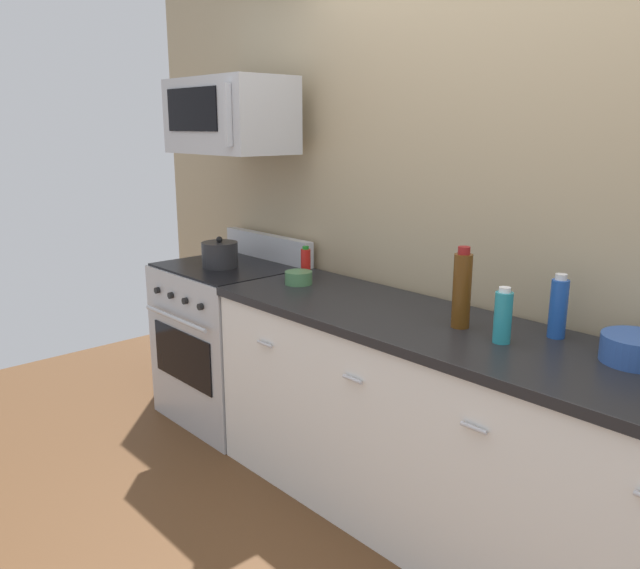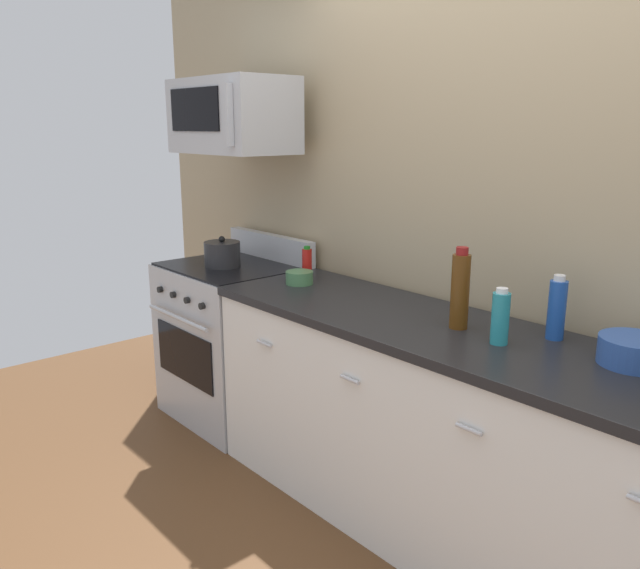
{
  "view_description": "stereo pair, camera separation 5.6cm",
  "coord_description": "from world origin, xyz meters",
  "px_view_note": "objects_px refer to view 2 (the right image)",
  "views": [
    {
      "loc": [
        1.37,
        -2.01,
        1.7
      ],
      "look_at": [
        -0.77,
        -0.05,
        0.97
      ],
      "focal_mm": 35.72,
      "sensor_mm": 36.0,
      "label": 1
    },
    {
      "loc": [
        1.41,
        -1.97,
        1.7
      ],
      "look_at": [
        -0.77,
        -0.05,
        0.97
      ],
      "focal_mm": 35.72,
      "sensor_mm": 36.0,
      "label": 2
    }
  ],
  "objects_px": {
    "range_oven": "(233,340)",
    "bowl_green_glaze": "(299,277)",
    "bottle_soda_blue": "(557,309)",
    "stockpot": "(222,254)",
    "microwave": "(232,116)",
    "bottle_wine_amber": "(460,290)",
    "bottle_hot_sauce_red": "(307,263)",
    "bowl_blue_mixing": "(634,350)",
    "bottle_dish_soap": "(500,317)"
  },
  "relations": [
    {
      "from": "bottle_dish_soap",
      "to": "stockpot",
      "type": "height_order",
      "value": "bottle_dish_soap"
    },
    {
      "from": "microwave",
      "to": "bottle_hot_sauce_red",
      "type": "bearing_deg",
      "value": 8.68
    },
    {
      "from": "bottle_dish_soap",
      "to": "bowl_blue_mixing",
      "type": "relative_size",
      "value": 0.91
    },
    {
      "from": "bottle_soda_blue",
      "to": "stockpot",
      "type": "xyz_separation_m",
      "value": [
        -1.89,
        -0.25,
        -0.04
      ]
    },
    {
      "from": "bottle_wine_amber",
      "to": "bottle_soda_blue",
      "type": "xyz_separation_m",
      "value": [
        0.32,
        0.16,
        -0.04
      ]
    },
    {
      "from": "bottle_soda_blue",
      "to": "stockpot",
      "type": "distance_m",
      "value": 1.91
    },
    {
      "from": "microwave",
      "to": "bottle_hot_sauce_red",
      "type": "relative_size",
      "value": 4.34
    },
    {
      "from": "bottle_dish_soap",
      "to": "bottle_hot_sauce_red",
      "type": "xyz_separation_m",
      "value": [
        -1.25,
        0.14,
        -0.02
      ]
    },
    {
      "from": "bottle_hot_sauce_red",
      "to": "bowl_blue_mixing",
      "type": "height_order",
      "value": "bottle_hot_sauce_red"
    },
    {
      "from": "bottle_soda_blue",
      "to": "bowl_green_glaze",
      "type": "relative_size",
      "value": 1.76
    },
    {
      "from": "bottle_dish_soap",
      "to": "stockpot",
      "type": "relative_size",
      "value": 1.04
    },
    {
      "from": "bottle_dish_soap",
      "to": "bottle_wine_amber",
      "type": "relative_size",
      "value": 0.65
    },
    {
      "from": "bottle_dish_soap",
      "to": "bottle_hot_sauce_red",
      "type": "relative_size",
      "value": 1.23
    },
    {
      "from": "bowl_blue_mixing",
      "to": "bowl_green_glaze",
      "type": "xyz_separation_m",
      "value": [
        -1.61,
        -0.13,
        -0.02
      ]
    },
    {
      "from": "bottle_hot_sauce_red",
      "to": "bowl_green_glaze",
      "type": "xyz_separation_m",
      "value": [
        0.07,
        -0.11,
        -0.05
      ]
    },
    {
      "from": "microwave",
      "to": "stockpot",
      "type": "relative_size",
      "value": 3.66
    },
    {
      "from": "bowl_blue_mixing",
      "to": "bottle_dish_soap",
      "type": "bearing_deg",
      "value": -159.51
    },
    {
      "from": "bottle_dish_soap",
      "to": "microwave",
      "type": "bearing_deg",
      "value": 178.26
    },
    {
      "from": "microwave",
      "to": "bottle_soda_blue",
      "type": "xyz_separation_m",
      "value": [
        1.89,
        0.15,
        -0.71
      ]
    },
    {
      "from": "bottle_dish_soap",
      "to": "stockpot",
      "type": "xyz_separation_m",
      "value": [
        -1.78,
        -0.04,
        -0.03
      ]
    },
    {
      "from": "bottle_hot_sauce_red",
      "to": "bottle_wine_amber",
      "type": "xyz_separation_m",
      "value": [
        1.04,
        -0.09,
        0.07
      ]
    },
    {
      "from": "bottle_dish_soap",
      "to": "bottle_soda_blue",
      "type": "height_order",
      "value": "bottle_soda_blue"
    },
    {
      "from": "bottle_wine_amber",
      "to": "bottle_soda_blue",
      "type": "height_order",
      "value": "bottle_wine_amber"
    },
    {
      "from": "range_oven",
      "to": "bottle_dish_soap",
      "type": "xyz_separation_m",
      "value": [
        1.78,
        -0.01,
        0.55
      ]
    },
    {
      "from": "microwave",
      "to": "bottle_wine_amber",
      "type": "relative_size",
      "value": 2.29
    },
    {
      "from": "bottle_wine_amber",
      "to": "bottle_soda_blue",
      "type": "relative_size",
      "value": 1.32
    },
    {
      "from": "microwave",
      "to": "bottle_hot_sauce_red",
      "type": "distance_m",
      "value": 0.92
    },
    {
      "from": "bottle_soda_blue",
      "to": "bowl_blue_mixing",
      "type": "xyz_separation_m",
      "value": [
        0.31,
        -0.05,
        -0.07
      ]
    },
    {
      "from": "bottle_hot_sauce_red",
      "to": "bottle_soda_blue",
      "type": "bearing_deg",
      "value": 2.96
    },
    {
      "from": "bottle_wine_amber",
      "to": "bottle_soda_blue",
      "type": "bearing_deg",
      "value": 27.16
    },
    {
      "from": "stockpot",
      "to": "bowl_green_glaze",
      "type": "bearing_deg",
      "value": 6.91
    },
    {
      "from": "bowl_green_glaze",
      "to": "stockpot",
      "type": "xyz_separation_m",
      "value": [
        -0.6,
        -0.07,
        0.04
      ]
    },
    {
      "from": "bowl_blue_mixing",
      "to": "bowl_green_glaze",
      "type": "height_order",
      "value": "bowl_blue_mixing"
    },
    {
      "from": "bottle_wine_amber",
      "to": "bottle_hot_sauce_red",
      "type": "bearing_deg",
      "value": 174.85
    },
    {
      "from": "range_oven",
      "to": "bowl_green_glaze",
      "type": "bearing_deg",
      "value": 1.83
    },
    {
      "from": "range_oven",
      "to": "bowl_green_glaze",
      "type": "height_order",
      "value": "range_oven"
    },
    {
      "from": "bottle_hot_sauce_red",
      "to": "stockpot",
      "type": "xyz_separation_m",
      "value": [
        -0.53,
        -0.18,
        -0.01
      ]
    },
    {
      "from": "range_oven",
      "to": "bowl_green_glaze",
      "type": "distance_m",
      "value": 0.77
    },
    {
      "from": "bowl_blue_mixing",
      "to": "stockpot",
      "type": "height_order",
      "value": "stockpot"
    },
    {
      "from": "bottle_soda_blue",
      "to": "bottle_dish_soap",
      "type": "bearing_deg",
      "value": -117.4
    },
    {
      "from": "bottle_hot_sauce_red",
      "to": "bowl_green_glaze",
      "type": "height_order",
      "value": "bottle_hot_sauce_red"
    },
    {
      "from": "microwave",
      "to": "bottle_dish_soap",
      "type": "xyz_separation_m",
      "value": [
        1.78,
        -0.05,
        -0.73
      ]
    },
    {
      "from": "bottle_hot_sauce_red",
      "to": "bottle_soda_blue",
      "type": "distance_m",
      "value": 1.36
    },
    {
      "from": "bottle_dish_soap",
      "to": "stockpot",
      "type": "distance_m",
      "value": 1.78
    },
    {
      "from": "bowl_green_glaze",
      "to": "bottle_hot_sauce_red",
      "type": "bearing_deg",
      "value": 121.85
    },
    {
      "from": "range_oven",
      "to": "microwave",
      "type": "bearing_deg",
      "value": 89.71
    },
    {
      "from": "bottle_wine_amber",
      "to": "bowl_green_glaze",
      "type": "relative_size",
      "value": 2.33
    },
    {
      "from": "range_oven",
      "to": "bottle_soda_blue",
      "type": "xyz_separation_m",
      "value": [
        1.89,
        0.2,
        0.57
      ]
    },
    {
      "from": "bottle_soda_blue",
      "to": "bottle_wine_amber",
      "type": "bearing_deg",
      "value": -152.84
    },
    {
      "from": "range_oven",
      "to": "bottle_dish_soap",
      "type": "distance_m",
      "value": 1.87
    }
  ]
}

